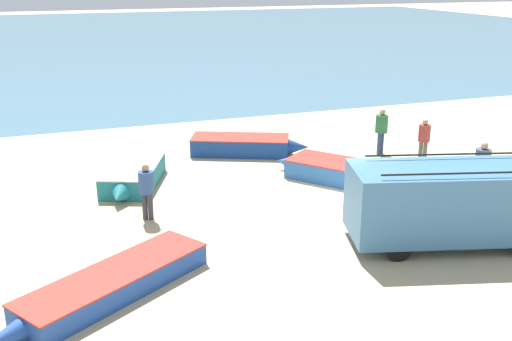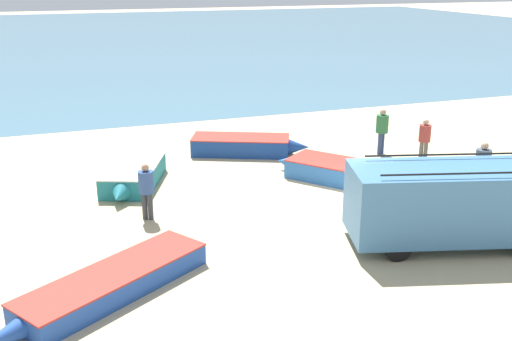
% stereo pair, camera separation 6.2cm
% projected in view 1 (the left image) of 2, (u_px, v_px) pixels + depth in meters
% --- Properties ---
extents(ground_plane, '(200.00, 200.00, 0.00)m').
position_uv_depth(ground_plane, '(341.00, 207.00, 18.11)').
color(ground_plane, tan).
extents(sea_water, '(120.00, 80.00, 0.01)m').
position_uv_depth(sea_water, '(118.00, 37.00, 64.55)').
color(sea_water, '#477084').
rests_on(sea_water, ground_plane).
extents(parked_van, '(5.66, 3.32, 2.22)m').
position_uv_depth(parked_van, '(454.00, 202.00, 15.36)').
color(parked_van, teal).
rests_on(parked_van, ground_plane).
extents(fishing_rowboat_0, '(3.31, 3.80, 0.66)m').
position_uv_depth(fishing_rowboat_0, '(333.00, 170.00, 20.41)').
color(fishing_rowboat_0, '#2D66AD').
rests_on(fishing_rowboat_0, ground_plane).
extents(fishing_rowboat_1, '(4.56, 2.83, 0.68)m').
position_uv_depth(fishing_rowboat_1, '(245.00, 145.00, 23.27)').
color(fishing_rowboat_1, navy).
rests_on(fishing_rowboat_1, ground_plane).
extents(fishing_rowboat_2, '(5.16, 3.70, 0.52)m').
position_uv_depth(fishing_rowboat_2, '(109.00, 285.00, 13.10)').
color(fishing_rowboat_2, '#234CA3').
rests_on(fishing_rowboat_2, ground_plane).
extents(fishing_rowboat_3, '(2.64, 4.00, 0.68)m').
position_uv_depth(fishing_rowboat_3, '(133.00, 176.00, 19.78)').
color(fishing_rowboat_3, '#1E757F').
rests_on(fishing_rowboat_3, ground_plane).
extents(fisherman_0, '(0.44, 0.44, 1.67)m').
position_uv_depth(fisherman_0, '(146.00, 186.00, 16.91)').
color(fisherman_0, '#38383D').
rests_on(fisherman_0, ground_plane).
extents(fisherman_1, '(0.43, 0.43, 1.64)m').
position_uv_depth(fisherman_1, '(424.00, 136.00, 22.09)').
color(fisherman_1, '#5B564C').
rests_on(fisherman_1, ground_plane).
extents(fisherman_2, '(0.47, 0.47, 1.79)m').
position_uv_depth(fisherman_2, '(482.00, 164.00, 18.63)').
color(fisherman_2, navy).
rests_on(fisherman_2, ground_plane).
extents(fisherman_3, '(0.47, 0.47, 1.79)m').
position_uv_depth(fisherman_3, '(381.00, 127.00, 23.00)').
color(fisherman_3, navy).
rests_on(fisherman_3, ground_plane).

